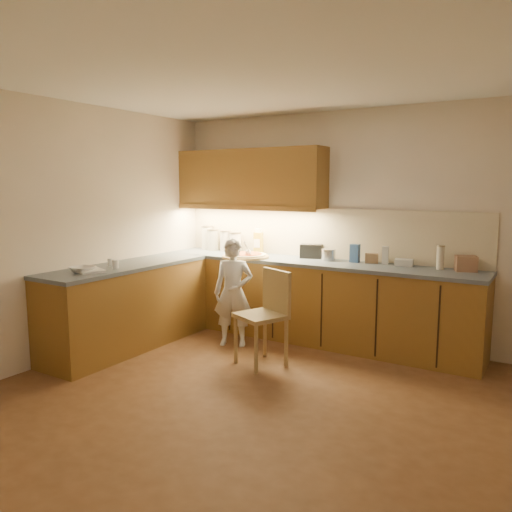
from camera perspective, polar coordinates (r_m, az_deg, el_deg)
name	(u,v)px	position (r m, az deg, el deg)	size (l,w,h in m)	color
room	(263,197)	(3.95, 0.75, 6.80)	(4.54, 4.50, 2.62)	brown
l_counter	(249,302)	(5.64, -0.81, -5.28)	(3.77, 2.62, 0.92)	olive
backsplash	(322,233)	(5.91, 7.53, 2.62)	(3.75, 0.02, 0.58)	beige
upper_cabinets	(250,178)	(6.17, -0.72, 8.85)	(1.95, 0.36, 0.73)	olive
pizza_on_board	(246,256)	(5.87, -1.19, 0.04)	(0.55, 0.55, 0.22)	tan
child	(233,293)	(5.51, -2.61, -4.20)	(0.43, 0.28, 1.19)	silver
wooden_chair	(267,310)	(4.95, 1.26, -6.20)	(0.56, 0.56, 0.94)	tan
mixing_bowl	(82,269)	(5.17, -19.23, -1.45)	(0.23, 0.23, 0.06)	white
canister_a	(207,237)	(6.67, -5.58, 2.13)	(0.16, 0.16, 0.31)	white
canister_b	(213,239)	(6.57, -4.94, 1.90)	(0.16, 0.16, 0.28)	beige
canister_c	(225,241)	(6.44, -3.51, 1.75)	(0.15, 0.15, 0.27)	white
canister_d	(235,242)	(6.37, -2.38, 1.62)	(0.16, 0.16, 0.26)	white
oil_jug	(258,242)	(6.21, 0.27, 1.58)	(0.11, 0.09, 0.31)	gold
toaster	(311,251)	(5.87, 6.32, 0.56)	(0.28, 0.21, 0.17)	black
steel_pot	(328,255)	(5.71, 8.27, 0.15)	(0.17, 0.17, 0.13)	#ABABB0
blue_box	(355,253)	(5.61, 11.23, 0.31)	(0.10, 0.07, 0.20)	#2E508A
card_box_a	(372,258)	(5.62, 13.07, -0.26)	(0.14, 0.10, 0.10)	#9B7653
white_bottle	(385,255)	(5.55, 14.56, 0.08)	(0.06, 0.06, 0.19)	silver
flat_pack	(404,263)	(5.49, 16.56, -0.72)	(0.18, 0.13, 0.07)	silver
tall_jar	(440,257)	(5.37, 20.33, -0.13)	(0.08, 0.08, 0.25)	silver
card_box_b	(466,263)	(5.36, 22.87, -0.79)	(0.20, 0.15, 0.15)	#AA7B5B
dough_cloth	(90,271)	(5.19, -18.46, -1.59)	(0.30, 0.24, 0.02)	silver
spice_jar_a	(110,262)	(5.50, -16.32, -0.68)	(0.06, 0.06, 0.08)	silver
spice_jar_b	(115,264)	(5.31, -15.78, -0.91)	(0.06, 0.06, 0.09)	white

